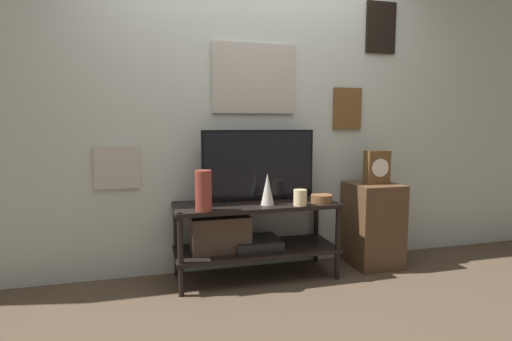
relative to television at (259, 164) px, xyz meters
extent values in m
plane|color=#4C3D2D|center=(-0.05, -0.37, -0.88)|extent=(12.00, 12.00, 0.00)
cube|color=beige|center=(-0.05, 0.18, 0.47)|extent=(6.40, 0.06, 2.70)
cube|color=#B2ADA3|center=(0.00, 0.14, 0.68)|extent=(0.68, 0.02, 0.55)
cube|color=#B2BCC6|center=(0.00, 0.13, 0.68)|extent=(0.64, 0.01, 0.52)
cube|color=black|center=(1.13, 0.14, 1.14)|extent=(0.28, 0.02, 0.43)
cube|color=#BCB299|center=(1.13, 0.13, 1.14)|extent=(0.24, 0.01, 0.40)
cube|color=brown|center=(0.83, 0.14, 0.45)|extent=(0.26, 0.02, 0.35)
cube|color=white|center=(0.83, 0.13, 0.45)|extent=(0.22, 0.01, 0.32)
cube|color=#B7B2A8|center=(-1.06, 0.14, -0.01)|extent=(0.33, 0.02, 0.32)
cube|color=#BCB299|center=(-1.06, 0.13, -0.01)|extent=(0.29, 0.01, 0.28)
cube|color=black|center=(-0.05, -0.10, -0.30)|extent=(1.25, 0.46, 0.03)
cube|color=black|center=(-0.05, -0.10, -0.65)|extent=(1.25, 0.46, 0.03)
cylinder|color=black|center=(-0.64, -0.30, -0.58)|extent=(0.04, 0.04, 0.59)
cylinder|color=black|center=(0.54, -0.30, -0.58)|extent=(0.04, 0.04, 0.59)
cylinder|color=black|center=(-0.64, 0.10, -0.58)|extent=(0.04, 0.04, 0.59)
cylinder|color=black|center=(0.54, 0.10, -0.58)|extent=(0.04, 0.04, 0.59)
cube|color=black|center=(-0.05, -0.10, -0.60)|extent=(0.36, 0.32, 0.07)
cube|color=#47382D|center=(-0.33, -0.10, -0.50)|extent=(0.44, 0.25, 0.27)
cylinder|color=black|center=(-0.25, 0.00, -0.28)|extent=(0.05, 0.05, 0.02)
cylinder|color=black|center=(0.25, 0.00, -0.28)|extent=(0.05, 0.05, 0.02)
cube|color=black|center=(0.00, 0.00, 0.00)|extent=(0.90, 0.04, 0.54)
cube|color=black|center=(0.00, -0.01, 0.00)|extent=(0.86, 0.01, 0.50)
cylinder|color=brown|center=(0.44, -0.22, -0.26)|extent=(0.16, 0.16, 0.06)
cylinder|color=brown|center=(-0.48, -0.27, -0.14)|extent=(0.12, 0.12, 0.29)
cone|color=beige|center=(0.02, -0.18, -0.17)|extent=(0.10, 0.10, 0.24)
cylinder|color=beige|center=(0.24, -0.28, -0.23)|extent=(0.10, 0.10, 0.12)
cube|color=#513823|center=(0.98, -0.08, -0.53)|extent=(0.39, 0.42, 0.70)
cube|color=brown|center=(1.00, -0.09, -0.04)|extent=(0.20, 0.10, 0.28)
cylinder|color=white|center=(1.00, -0.14, -0.04)|extent=(0.15, 0.01, 0.15)
camera|label=1|loc=(-0.85, -3.00, 0.32)|focal=28.00mm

